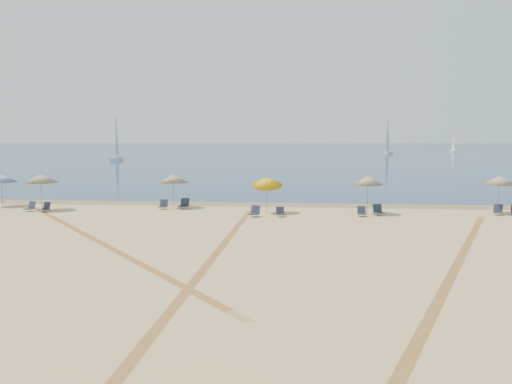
# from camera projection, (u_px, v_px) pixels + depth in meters

# --- Properties ---
(ground) EXTENTS (160.00, 160.00, 0.00)m
(ground) POSITION_uv_depth(u_px,v_px,m) (185.00, 315.00, 14.38)
(ground) COLOR tan
(ground) RESTS_ON ground
(ocean) EXTENTS (500.00, 500.00, 0.00)m
(ocean) POSITION_uv_depth(u_px,v_px,m) (300.00, 148.00, 237.14)
(ocean) COLOR #0C2151
(ocean) RESTS_ON ground
(wet_sand) EXTENTS (500.00, 500.00, 0.00)m
(wet_sand) POSITION_uv_depth(u_px,v_px,m) (261.00, 204.00, 38.14)
(wet_sand) COLOR olive
(wet_sand) RESTS_ON ground
(umbrella_0) EXTENTS (2.12, 2.12, 2.31)m
(umbrella_0) POSITION_uv_depth(u_px,v_px,m) (1.00, 178.00, 36.77)
(umbrella_0) COLOR gray
(umbrella_0) RESTS_ON ground
(umbrella_1) EXTENTS (2.14, 2.14, 2.46)m
(umbrella_1) POSITION_uv_depth(u_px,v_px,m) (41.00, 178.00, 34.74)
(umbrella_1) COLOR gray
(umbrella_1) RESTS_ON ground
(umbrella_2) EXTENTS (2.02, 2.02, 2.36)m
(umbrella_2) POSITION_uv_depth(u_px,v_px,m) (173.00, 179.00, 35.94)
(umbrella_2) COLOR gray
(umbrella_2) RESTS_ON ground
(umbrella_3) EXTENTS (1.93, 2.01, 2.59)m
(umbrella_3) POSITION_uv_depth(u_px,v_px,m) (267.00, 181.00, 33.35)
(umbrella_3) COLOR gray
(umbrella_3) RESTS_ON ground
(umbrella_4) EXTENTS (1.88, 1.89, 2.48)m
(umbrella_4) POSITION_uv_depth(u_px,v_px,m) (368.00, 180.00, 33.02)
(umbrella_4) COLOR gray
(umbrella_4) RESTS_ON ground
(umbrella_5) EXTENTS (2.08, 2.08, 2.48)m
(umbrella_5) POSITION_uv_depth(u_px,v_px,m) (500.00, 180.00, 33.05)
(umbrella_5) COLOR gray
(umbrella_5) RESTS_ON ground
(chair_1) EXTENTS (0.73, 0.78, 0.65)m
(chair_1) POSITION_uv_depth(u_px,v_px,m) (30.00, 207.00, 34.46)
(chair_1) COLOR black
(chair_1) RESTS_ON ground
(chair_2) EXTENTS (0.67, 0.73, 0.63)m
(chair_2) POSITION_uv_depth(u_px,v_px,m) (45.00, 208.00, 34.22)
(chair_2) COLOR black
(chair_2) RESTS_ON ground
(chair_3) EXTENTS (0.56, 0.65, 0.64)m
(chair_3) POSITION_uv_depth(u_px,v_px,m) (163.00, 205.00, 35.53)
(chair_3) COLOR black
(chair_3) RESTS_ON ground
(chair_4) EXTENTS (0.70, 0.78, 0.72)m
(chair_4) POSITION_uv_depth(u_px,v_px,m) (184.00, 204.00, 35.61)
(chair_4) COLOR black
(chair_4) RESTS_ON ground
(chair_5) EXTENTS (0.71, 0.78, 0.68)m
(chair_5) POSITION_uv_depth(u_px,v_px,m) (255.00, 212.00, 32.09)
(chair_5) COLOR black
(chair_5) RESTS_ON ground
(chair_6) EXTENTS (0.61, 0.68, 0.60)m
(chair_6) POSITION_uv_depth(u_px,v_px,m) (280.00, 212.00, 32.09)
(chair_6) COLOR black
(chair_6) RESTS_ON ground
(chair_7) EXTENTS (0.51, 0.60, 0.61)m
(chair_7) POSITION_uv_depth(u_px,v_px,m) (362.00, 212.00, 32.26)
(chair_7) COLOR black
(chair_7) RESTS_ON ground
(chair_8) EXTENTS (0.74, 0.81, 0.69)m
(chair_8) POSITION_uv_depth(u_px,v_px,m) (378.00, 211.00, 32.63)
(chair_8) COLOR black
(chair_8) RESTS_ON ground
(chair_9) EXTENTS (0.72, 0.78, 0.65)m
(chair_9) POSITION_uv_depth(u_px,v_px,m) (498.00, 210.00, 32.83)
(chair_9) COLOR black
(chair_9) RESTS_ON ground
(sailboat_0) EXTENTS (4.06, 7.01, 10.18)m
(sailboat_0) POSITION_uv_depth(u_px,v_px,m) (387.00, 143.00, 148.97)
(sailboat_0) COLOR white
(sailboat_0) RESTS_ON ocean
(sailboat_1) EXTENTS (2.62, 6.48, 9.38)m
(sailboat_1) POSITION_uv_depth(u_px,v_px,m) (117.00, 147.00, 111.06)
(sailboat_1) COLOR white
(sailboat_1) RESTS_ON ocean
(sailboat_2) EXTENTS (1.61, 5.35, 7.88)m
(sailboat_2) POSITION_uv_depth(u_px,v_px,m) (453.00, 145.00, 173.21)
(sailboat_2) COLOR white
(sailboat_2) RESTS_ON ocean
(tire_tracks) EXTENTS (54.49, 43.58, 0.00)m
(tire_tracks) POSITION_uv_depth(u_px,v_px,m) (236.00, 252.00, 22.27)
(tire_tracks) COLOR tan
(tire_tracks) RESTS_ON ground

